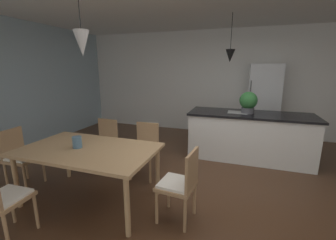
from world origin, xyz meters
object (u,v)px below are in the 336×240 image
Objects in this scene: dining_table at (89,153)px; chair_far_left at (104,143)px; chair_kitchen_end at (181,183)px; potted_plant_on_island at (248,102)px; chair_far_right at (145,148)px; refrigerator at (263,103)px; chair_window_end at (20,156)px; kitchen_island at (249,135)px; chair_near_left at (0,198)px; vase_on_dining_table at (77,142)px.

dining_table is 1.98× the size of chair_far_left.
potted_plant_on_island reaches higher than chair_kitchen_end.
chair_kitchen_end reaches higher than dining_table.
chair_far_right is at bearing 66.29° from dining_table.
refrigerator is (1.90, 2.63, 0.44)m from chair_far_right.
chair_window_end is 3.90m from potted_plant_on_island.
kitchen_island reaches higher than chair_far_left.
dining_table is at bearing -132.10° from kitchen_island.
potted_plant_on_island is (2.31, 1.32, 0.64)m from chair_far_left.
chair_far_right is (1.62, 0.88, 0.00)m from chair_window_end.
chair_near_left is 1.00× the size of chair_window_end.
vase_on_dining_table reaches higher than chair_kitchen_end.
chair_far_left is 1.00m from vase_on_dining_table.
potted_plant_on_island is (3.16, 2.20, 0.64)m from chair_window_end.
chair_near_left is at bearing -151.60° from chair_kitchen_end.
potted_plant_on_island is (-0.36, -1.31, 0.20)m from refrigerator.
chair_window_end is (-0.85, -0.88, 0.00)m from chair_far_left.
refrigerator reaches higher than chair_far_right.
chair_far_left is 1.00× the size of chair_window_end.
dining_table is 4.19m from refrigerator.
dining_table is 2.96m from potted_plant_on_island.
chair_near_left is at bearing -45.97° from chair_window_end.
chair_near_left is 1.00× the size of chair_far_right.
dining_table is 0.98m from chair_far_left.
chair_far_right is 2.14× the size of potted_plant_on_island.
chair_kitchen_end is 3.69m from refrigerator.
potted_plant_on_island reaches higher than kitchen_island.
chair_near_left is 0.48× the size of refrigerator.
potted_plant_on_island reaches higher than chair_window_end.
refrigerator reaches higher than chair_kitchen_end.
chair_far_left and chair_kitchen_end have the same top height.
chair_far_right is at bearing 133.75° from chair_kitchen_end.
potted_plant_on_island is at bearing 47.13° from vase_on_dining_table.
chair_near_left is at bearing -127.62° from kitchen_island.
chair_window_end is 0.38× the size of kitchen_island.
chair_far_right is 0.48× the size of refrigerator.
kitchen_island is at bearing 47.90° from dining_table.
vase_on_dining_table is (1.09, -0.02, 0.34)m from chair_window_end.
chair_far_right is 3.27m from refrigerator.
refrigerator is at bearing 77.18° from kitchen_island.
vase_on_dining_table is at bearing -179.03° from chair_kitchen_end.
dining_table is at bearing -113.71° from chair_far_right.
chair_far_left is at bearing 46.22° from chair_window_end.
refrigerator is (1.05, 3.51, 0.44)m from chair_kitchen_end.
chair_far_left is at bearing 105.17° from vase_on_dining_table.
chair_far_right is at bearing -125.84° from refrigerator.
vase_on_dining_table reaches higher than chair_window_end.
chair_far_left is 0.38× the size of kitchen_island.
chair_far_left is 1.00× the size of chair_kitchen_end.
dining_table is 0.94× the size of refrigerator.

